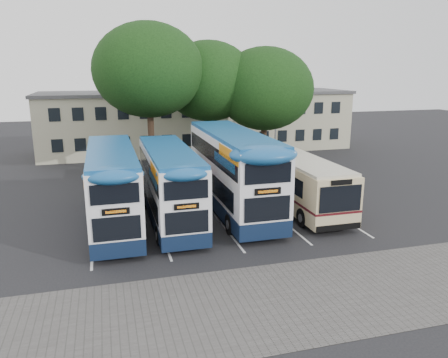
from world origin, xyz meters
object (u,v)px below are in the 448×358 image
object	(u,v)px
bus_dd_mid	(170,182)
tree_mid	(208,81)
bus_dd_left	(113,184)
lamp_post	(276,106)
tree_right	(265,89)
bus_single	(296,178)
tree_left	(148,70)
bus_dd_right	(233,168)

from	to	relation	value
bus_dd_mid	tree_mid	bearing A→B (deg)	67.37
bus_dd_left	bus_dd_mid	distance (m)	3.12
lamp_post	bus_dd_left	distance (m)	21.74
bus_dd_left	bus_dd_mid	xyz separation A→B (m)	(3.12, -0.05, -0.06)
lamp_post	bus_dd_mid	size ratio (longest dim) A/B	0.89
tree_right	bus_dd_left	world-z (taller)	tree_right
lamp_post	bus_single	xyz separation A→B (m)	(-4.37, -14.23, -3.27)
lamp_post	tree_mid	bearing A→B (deg)	-163.69
tree_left	bus_dd_left	xyz separation A→B (m)	(-3.34, -11.03, -5.99)
bus_dd_left	bus_single	distance (m)	11.23
tree_right	bus_single	world-z (taller)	tree_right
bus_dd_left	bus_dd_mid	size ratio (longest dim) A/B	1.03
tree_mid	tree_right	bearing A→B (deg)	-17.20
lamp_post	tree_right	xyz separation A→B (m)	(-2.51, -3.47, 1.75)
tree_left	bus_dd_mid	distance (m)	12.63
tree_right	bus_single	size ratio (longest dim) A/B	0.96
tree_right	bus_single	xyz separation A→B (m)	(-1.87, -10.76, -5.02)
lamp_post	tree_left	distance (m)	13.25
bus_single	tree_right	bearing A→B (deg)	80.16
lamp_post	bus_single	size ratio (longest dim) A/B	0.84
tree_left	bus_single	distance (m)	14.53
lamp_post	tree_right	distance (m)	4.62
tree_left	tree_right	world-z (taller)	tree_left
bus_dd_right	bus_single	size ratio (longest dim) A/B	1.09
lamp_post	bus_single	bearing A→B (deg)	-107.08
bus_dd_left	tree_mid	bearing A→B (deg)	56.55
lamp_post	bus_dd_mid	distance (m)	19.68
lamp_post	tree_left	xyz separation A→B (m)	(-12.22, -3.91, 3.30)
bus_single	tree_left	bearing A→B (deg)	127.28
bus_dd_mid	bus_single	xyz separation A→B (m)	(8.07, 0.76, -0.51)
tree_left	bus_dd_right	xyz separation A→B (m)	(3.74, -10.18, -5.70)
bus_dd_right	bus_dd_mid	bearing A→B (deg)	-167.19
tree_mid	tree_right	world-z (taller)	tree_mid
bus_single	bus_dd_mid	bearing A→B (deg)	-174.59
tree_left	tree_mid	bearing A→B (deg)	19.66
bus_dd_right	bus_single	xyz separation A→B (m)	(4.11, -0.14, -0.87)
bus_dd_left	bus_dd_mid	world-z (taller)	bus_dd_left
bus_dd_left	bus_dd_right	xyz separation A→B (m)	(7.08, 0.85, 0.30)
lamp_post	bus_dd_left	bearing A→B (deg)	-136.16
lamp_post	bus_dd_mid	xyz separation A→B (m)	(-12.44, -14.99, -2.76)
tree_right	bus_dd_left	distance (m)	17.94
tree_mid	bus_single	bearing A→B (deg)	-77.58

